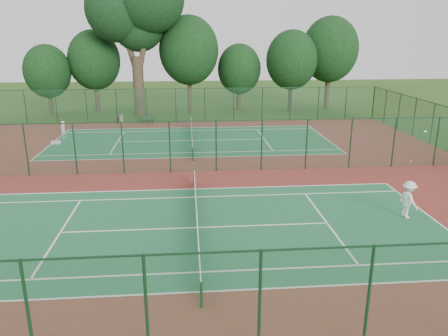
{
  "coord_description": "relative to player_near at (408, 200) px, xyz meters",
  "views": [
    {
      "loc": [
        -0.3,
        -28.22,
        8.92
      ],
      "look_at": [
        1.69,
        -4.51,
        1.6
      ],
      "focal_mm": 35.0,
      "sensor_mm": 36.0,
      "label": 1
    }
  ],
  "objects": [
    {
      "name": "evergreen_row",
      "position": [
        -10.12,
        32.89,
        -0.98
      ],
      "size": [
        39.0,
        5.0,
        12.0
      ],
      "primitive_type": null,
      "color": "black",
      "rests_on": "ground"
    },
    {
      "name": "tennis_net_near",
      "position": [
        -10.62,
        -0.36,
        -0.43
      ],
      "size": [
        0.1,
        12.9,
        0.97
      ],
      "color": "#13341C",
      "rests_on": "ground"
    },
    {
      "name": "kit_bag",
      "position": [
        -22.09,
        17.35,
        -0.82
      ],
      "size": [
        0.81,
        0.38,
        0.29
      ],
      "primitive_type": "cube",
      "rotation": [
        0.0,
        0.0,
        0.11
      ],
      "color": "silver",
      "rests_on": "red_pad"
    },
    {
      "name": "stray_ball_a",
      "position": [
        -3.79,
        7.9,
        -0.93
      ],
      "size": [
        0.07,
        0.07,
        0.07
      ],
      "primitive_type": "sphere",
      "color": "gold",
      "rests_on": "red_pad"
    },
    {
      "name": "court_far",
      "position": [
        -10.62,
        17.64,
        -0.96
      ],
      "size": [
        23.77,
        10.97,
        0.01
      ],
      "primitive_type": "cube",
      "color": "#1F6439",
      "rests_on": "red_pad"
    },
    {
      "name": "fence_north",
      "position": [
        -10.62,
        26.64,
        0.78
      ],
      "size": [
        40.0,
        0.09,
        3.5
      ],
      "color": "#194B2B",
      "rests_on": "ground"
    },
    {
      "name": "big_tree",
      "position": [
        -16.19,
        30.42,
        10.55
      ],
      "size": [
        10.6,
        7.76,
        16.28
      ],
      "color": "#3A2D1F",
      "rests_on": "ground"
    },
    {
      "name": "trash_bin",
      "position": [
        -17.8,
        25.78,
        -0.52
      ],
      "size": [
        0.51,
        0.51,
        0.89
      ],
      "primitive_type": "cylinder",
      "rotation": [
        0.0,
        0.0,
        0.03
      ],
      "color": "gray",
      "rests_on": "red_pad"
    },
    {
      "name": "bench",
      "position": [
        -15.05,
        25.58,
        -0.54
      ],
      "size": [
        1.38,
        0.92,
        0.83
      ],
      "rotation": [
        0.0,
        0.0,
        0.43
      ],
      "color": "#13371B",
      "rests_on": "red_pad"
    },
    {
      "name": "player_near",
      "position": [
        0.0,
        0.0,
        0.0
      ],
      "size": [
        0.98,
        1.37,
        1.92
      ],
      "primitive_type": "imported",
      "rotation": [
        0.0,
        0.0,
        1.81
      ],
      "color": "white",
      "rests_on": "court_near"
    },
    {
      "name": "ground",
      "position": [
        -10.62,
        8.64,
        -0.98
      ],
      "size": [
        120.0,
        120.0,
        0.0
      ],
      "primitive_type": "plane",
      "color": "#2C4F18",
      "rests_on": "ground"
    },
    {
      "name": "player_far",
      "position": [
        -22.01,
        19.51,
        -0.19
      ],
      "size": [
        0.57,
        0.66,
        1.54
      ],
      "primitive_type": "imported",
      "rotation": [
        0.0,
        0.0,
        -2.0
      ],
      "color": "silver",
      "rests_on": "court_far"
    },
    {
      "name": "court_near",
      "position": [
        -10.62,
        -0.36,
        -0.96
      ],
      "size": [
        23.77,
        10.97,
        0.01
      ],
      "primitive_type": "cube",
      "color": "#20673D",
      "rests_on": "red_pad"
    },
    {
      "name": "tennis_net_far",
      "position": [
        -10.62,
        17.64,
        -0.43
      ],
      "size": [
        0.1,
        12.9,
        0.97
      ],
      "color": "#13351C",
      "rests_on": "ground"
    },
    {
      "name": "stray_ball_c",
      "position": [
        -9.55,
        8.05,
        -0.94
      ],
      "size": [
        0.07,
        0.07,
        0.07
      ],
      "primitive_type": "sphere",
      "color": "#EDF138",
      "rests_on": "red_pad"
    },
    {
      "name": "stray_ball_b",
      "position": [
        -5.29,
        8.37,
        -0.93
      ],
      "size": [
        0.07,
        0.07,
        0.07
      ],
      "primitive_type": "sphere",
      "color": "gold",
      "rests_on": "red_pad"
    },
    {
      "name": "red_pad",
      "position": [
        -10.62,
        8.64,
        -0.97
      ],
      "size": [
        40.0,
        36.0,
        0.01
      ],
      "primitive_type": "cube",
      "color": "maroon",
      "rests_on": "ground"
    },
    {
      "name": "fence_south",
      "position": [
        -10.62,
        -9.36,
        0.78
      ],
      "size": [
        40.0,
        0.09,
        3.5
      ],
      "color": "#174626",
      "rests_on": "ground"
    },
    {
      "name": "fence_divider",
      "position": [
        -10.62,
        8.64,
        0.78
      ],
      "size": [
        40.0,
        0.09,
        3.5
      ],
      "color": "#17462B",
      "rests_on": "ground"
    }
  ]
}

